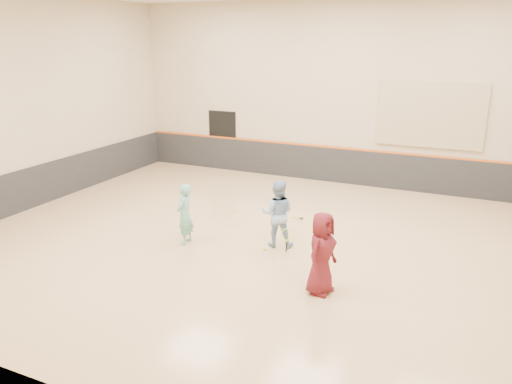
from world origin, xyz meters
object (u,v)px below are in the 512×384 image
at_px(girl, 185,214).
at_px(young_man, 322,253).
at_px(spare_racket, 298,214).
at_px(instructor, 278,213).

distance_m(girl, young_man, 3.84).
height_order(girl, young_man, young_man).
bearing_deg(young_man, spare_racket, 37.66).
xyz_separation_m(instructor, young_man, (1.64, -1.79, 0.01)).
distance_m(young_man, spare_racket, 4.32).
bearing_deg(girl, young_man, 69.24).
relative_size(girl, spare_racket, 2.14).
bearing_deg(young_man, instructor, 54.32).
xyz_separation_m(instructor, spare_racket, (-0.21, 2.04, -0.73)).
bearing_deg(instructor, spare_racket, -100.47).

